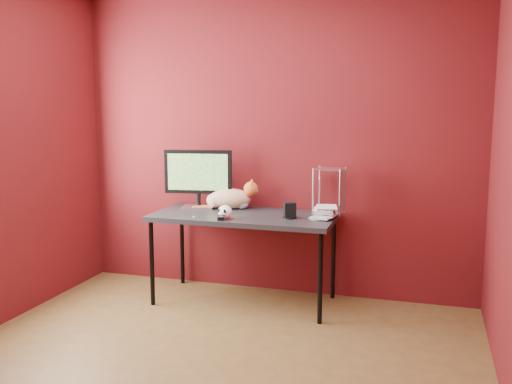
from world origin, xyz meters
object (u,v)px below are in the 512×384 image
(cat, at_px, (230,198))
(desk, at_px, (244,220))
(skull_mug, at_px, (225,212))
(book_stack, at_px, (316,151))
(monitor, at_px, (198,176))
(speaker, at_px, (290,211))

(cat, bearing_deg, desk, -55.18)
(skull_mug, distance_m, book_stack, 0.87)
(desk, bearing_deg, cat, 134.34)
(desk, bearing_deg, skull_mug, -109.55)
(book_stack, bearing_deg, cat, 168.61)
(cat, distance_m, book_stack, 0.92)
(monitor, height_order, book_stack, book_stack)
(desk, height_order, book_stack, book_stack)
(monitor, bearing_deg, cat, 2.49)
(cat, relative_size, speaker, 4.24)
(desk, distance_m, speaker, 0.42)
(cat, height_order, speaker, cat)
(cat, bearing_deg, speaker, -32.41)
(desk, bearing_deg, book_stack, 4.17)
(speaker, height_order, book_stack, book_stack)
(monitor, distance_m, skull_mug, 0.58)
(cat, height_order, skull_mug, cat)
(monitor, relative_size, cat, 1.08)
(skull_mug, relative_size, book_stack, 0.11)
(skull_mug, height_order, book_stack, book_stack)
(desk, bearing_deg, monitor, 163.11)
(monitor, height_order, cat, monitor)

